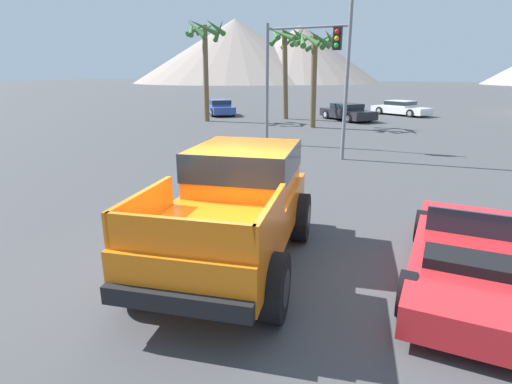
# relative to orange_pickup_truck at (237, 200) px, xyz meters

# --- Properties ---
(ground_plane) EXTENTS (320.00, 320.00, 0.00)m
(ground_plane) POSITION_rel_orange_pickup_truck_xyz_m (0.25, -0.70, -1.13)
(ground_plane) COLOR #424244
(orange_pickup_truck) EXTENTS (3.08, 5.14, 2.00)m
(orange_pickup_truck) POSITION_rel_orange_pickup_truck_xyz_m (0.00, 0.00, 0.00)
(orange_pickup_truck) COLOR orange
(orange_pickup_truck) RESTS_ON ground_plane
(red_convertible_car) EXTENTS (2.04, 4.61, 1.07)m
(red_convertible_car) POSITION_rel_orange_pickup_truck_xyz_m (3.90, 0.72, -0.71)
(red_convertible_car) COLOR red
(red_convertible_car) RESTS_ON ground_plane
(parked_car_dark) EXTENTS (4.55, 4.29, 1.17)m
(parked_car_dark) POSITION_rel_orange_pickup_truck_xyz_m (-3.05, 23.21, -0.53)
(parked_car_dark) COLOR #232328
(parked_car_dark) RESTS_ON ground_plane
(parked_car_blue) EXTENTS (4.21, 4.49, 1.22)m
(parked_car_blue) POSITION_rel_orange_pickup_truck_xyz_m (-13.30, 22.63, -0.50)
(parked_car_blue) COLOR #334C9E
(parked_car_blue) RESTS_ON ground_plane
(parked_car_white) EXTENTS (4.87, 3.78, 1.15)m
(parked_car_white) POSITION_rel_orange_pickup_truck_xyz_m (0.08, 28.53, -0.54)
(parked_car_white) COLOR white
(parked_car_white) RESTS_ON ground_plane
(traffic_light_main) EXTENTS (3.72, 0.38, 5.42)m
(traffic_light_main) POSITION_rel_orange_pickup_truck_xyz_m (-2.96, 11.58, 2.67)
(traffic_light_main) COLOR slate
(traffic_light_main) RESTS_ON ground_plane
(street_lamp_post) EXTENTS (0.90, 0.24, 7.89)m
(street_lamp_post) POSITION_rel_orange_pickup_truck_xyz_m (-0.25, 9.56, 3.60)
(street_lamp_post) COLOR slate
(street_lamp_post) RESTS_ON ground_plane
(palm_tree_tall) EXTENTS (2.79, 2.68, 5.79)m
(palm_tree_tall) POSITION_rel_orange_pickup_truck_xyz_m (-4.11, 18.36, 3.30)
(palm_tree_tall) COLOR brown
(palm_tree_tall) RESTS_ON ground_plane
(palm_tree_short) EXTENTS (2.72, 2.75, 6.50)m
(palm_tree_short) POSITION_rel_orange_pickup_truck_xyz_m (-7.40, 22.03, 3.79)
(palm_tree_short) COLOR brown
(palm_tree_short) RESTS_ON ground_plane
(palm_tree_leaning) EXTENTS (2.86, 3.08, 6.76)m
(palm_tree_leaning) POSITION_rel_orange_pickup_truck_xyz_m (-11.87, 18.41, 3.99)
(palm_tree_leaning) COLOR brown
(palm_tree_leaning) RESTS_ON ground_plane
(distant_mountain_range) EXTENTS (192.41, 78.32, 20.09)m
(distant_mountain_range) POSITION_rel_orange_pickup_truck_xyz_m (-1.90, 125.47, 8.07)
(distant_mountain_range) COLOR gray
(distant_mountain_range) RESTS_ON ground_plane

